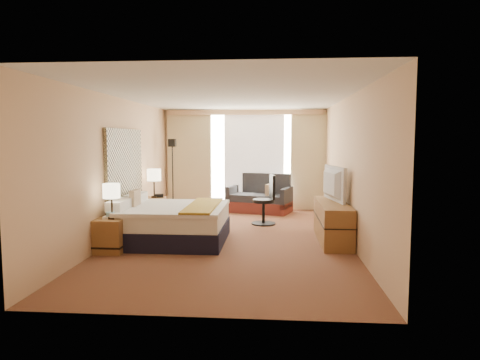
# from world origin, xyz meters

# --- Properties ---
(floor) EXTENTS (4.20, 7.00, 0.02)m
(floor) POSITION_xyz_m (0.00, 0.00, 0.00)
(floor) COLOR #59191B
(floor) RESTS_ON ground
(ceiling) EXTENTS (4.20, 7.00, 0.02)m
(ceiling) POSITION_xyz_m (0.00, 0.00, 2.60)
(ceiling) COLOR silver
(ceiling) RESTS_ON wall_back
(wall_back) EXTENTS (4.20, 0.02, 2.60)m
(wall_back) POSITION_xyz_m (0.00, 3.50, 1.30)
(wall_back) COLOR #D7AC83
(wall_back) RESTS_ON ground
(wall_front) EXTENTS (4.20, 0.02, 2.60)m
(wall_front) POSITION_xyz_m (0.00, -3.50, 1.30)
(wall_front) COLOR #D7AC83
(wall_front) RESTS_ON ground
(wall_left) EXTENTS (0.02, 7.00, 2.60)m
(wall_left) POSITION_xyz_m (-2.10, 0.00, 1.30)
(wall_left) COLOR #D7AC83
(wall_left) RESTS_ON ground
(wall_right) EXTENTS (0.02, 7.00, 2.60)m
(wall_right) POSITION_xyz_m (2.10, 0.00, 1.30)
(wall_right) COLOR #D7AC83
(wall_right) RESTS_ON ground
(headboard) EXTENTS (0.06, 1.85, 1.50)m
(headboard) POSITION_xyz_m (-2.06, 0.20, 1.28)
(headboard) COLOR black
(headboard) RESTS_ON wall_left
(nightstand_left) EXTENTS (0.45, 0.52, 0.55)m
(nightstand_left) POSITION_xyz_m (-1.87, -1.05, 0.28)
(nightstand_left) COLOR brown
(nightstand_left) RESTS_ON floor
(nightstand_right) EXTENTS (0.45, 0.52, 0.55)m
(nightstand_right) POSITION_xyz_m (-1.87, 1.45, 0.28)
(nightstand_right) COLOR brown
(nightstand_right) RESTS_ON floor
(media_dresser) EXTENTS (0.50, 1.80, 0.70)m
(media_dresser) POSITION_xyz_m (1.83, 0.00, 0.35)
(media_dresser) COLOR brown
(media_dresser) RESTS_ON floor
(window) EXTENTS (2.30, 0.02, 2.30)m
(window) POSITION_xyz_m (0.25, 3.47, 1.32)
(window) COLOR white
(window) RESTS_ON wall_back
(curtains) EXTENTS (4.12, 0.19, 2.56)m
(curtains) POSITION_xyz_m (-0.00, 3.39, 1.41)
(curtains) COLOR beige
(curtains) RESTS_ON floor
(bed) EXTENTS (1.91, 1.75, 0.93)m
(bed) POSITION_xyz_m (-1.06, -0.28, 0.34)
(bed) COLOR black
(bed) RESTS_ON floor
(loveseat) EXTENTS (1.71, 1.24, 0.96)m
(loveseat) POSITION_xyz_m (0.43, 3.04, 0.32)
(loveseat) COLOR maroon
(loveseat) RESTS_ON floor
(floor_lamp) EXTENTS (0.23, 0.23, 1.84)m
(floor_lamp) POSITION_xyz_m (-1.72, 2.63, 1.30)
(floor_lamp) COLOR black
(floor_lamp) RESTS_ON floor
(desk_chair) EXTENTS (0.52, 0.52, 1.07)m
(desk_chair) POSITION_xyz_m (0.61, 1.44, 0.48)
(desk_chair) COLOR black
(desk_chair) RESTS_ON floor
(lamp_left) EXTENTS (0.27, 0.27, 0.57)m
(lamp_left) POSITION_xyz_m (-1.83, -1.10, 0.99)
(lamp_left) COLOR black
(lamp_left) RESTS_ON nightstand_left
(lamp_right) EXTENTS (0.30, 0.30, 0.63)m
(lamp_right) POSITION_xyz_m (-1.85, 1.44, 1.04)
(lamp_right) COLOR black
(lamp_right) RESTS_ON nightstand_right
(tissue_box) EXTENTS (0.12, 0.12, 0.11)m
(tissue_box) POSITION_xyz_m (-1.86, -1.05, 0.61)
(tissue_box) COLOR #8DBFDA
(tissue_box) RESTS_ON nightstand_left
(telephone) EXTENTS (0.23, 0.20, 0.08)m
(telephone) POSITION_xyz_m (-1.77, 1.51, 0.59)
(telephone) COLOR black
(telephone) RESTS_ON nightstand_right
(television) EXTENTS (0.34, 1.12, 0.64)m
(television) POSITION_xyz_m (1.78, 0.25, 1.02)
(television) COLOR black
(television) RESTS_ON media_dresser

